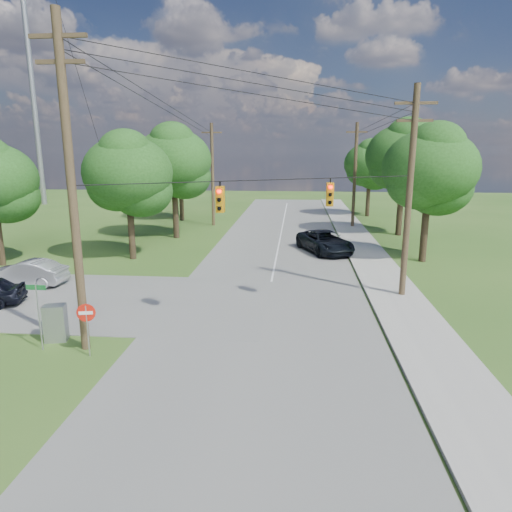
# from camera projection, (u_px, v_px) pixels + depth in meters

# --- Properties ---
(ground) EXTENTS (140.00, 140.00, 0.00)m
(ground) POSITION_uv_depth(u_px,v_px,m) (202.00, 357.00, 16.74)
(ground) COLOR #2F541C
(ground) RESTS_ON ground
(main_road) EXTENTS (10.00, 100.00, 0.03)m
(main_road) POSITION_uv_depth(u_px,v_px,m) (265.00, 312.00, 21.41)
(main_road) COLOR gray
(main_road) RESTS_ON ground
(sidewalk_east) EXTENTS (2.60, 100.00, 0.12)m
(sidewalk_east) POSITION_uv_depth(u_px,v_px,m) (412.00, 315.00, 20.82)
(sidewalk_east) COLOR #AAA99F
(sidewalk_east) RESTS_ON ground
(pole_sw) EXTENTS (2.00, 0.32, 12.00)m
(pole_sw) POSITION_uv_depth(u_px,v_px,m) (71.00, 185.00, 16.11)
(pole_sw) COLOR brown
(pole_sw) RESTS_ON ground
(pole_ne) EXTENTS (2.00, 0.32, 10.50)m
(pole_ne) POSITION_uv_depth(u_px,v_px,m) (409.00, 191.00, 22.49)
(pole_ne) COLOR brown
(pole_ne) RESTS_ON ground
(pole_north_e) EXTENTS (2.00, 0.32, 10.00)m
(pole_north_e) POSITION_uv_depth(u_px,v_px,m) (355.00, 175.00, 43.91)
(pole_north_e) COLOR brown
(pole_north_e) RESTS_ON ground
(pole_north_w) EXTENTS (2.00, 0.32, 10.00)m
(pole_north_w) POSITION_uv_depth(u_px,v_px,m) (213.00, 174.00, 45.11)
(pole_north_w) COLOR brown
(pole_north_w) RESTS_ON ground
(power_lines) EXTENTS (13.93, 29.62, 4.93)m
(power_lines) POSITION_uv_depth(u_px,v_px,m) (265.00, 119.00, 25.73)
(power_lines) COLOR black
(power_lines) RESTS_ON ground
(traffic_signals) EXTENTS (4.91, 3.27, 1.05)m
(traffic_signals) POSITION_uv_depth(u_px,v_px,m) (278.00, 196.00, 19.57)
(traffic_signals) COLOR #CC860C
(traffic_signals) RESTS_ON ground
(radio_mast) EXTENTS (0.70, 0.70, 45.00)m
(radio_mast) POSITION_uv_depth(u_px,v_px,m) (26.00, 31.00, 59.03)
(radio_mast) COLOR gray
(radio_mast) RESTS_ON ground
(tree_w_near) EXTENTS (6.00, 6.00, 8.40)m
(tree_w_near) POSITION_uv_depth(u_px,v_px,m) (128.00, 173.00, 30.64)
(tree_w_near) COLOR #3C2C1E
(tree_w_near) RESTS_ON ground
(tree_w_mid) EXTENTS (6.40, 6.40, 9.22)m
(tree_w_mid) POSITION_uv_depth(u_px,v_px,m) (173.00, 161.00, 38.16)
(tree_w_mid) COLOR #3C2C1E
(tree_w_mid) RESTS_ON ground
(tree_w_far) EXTENTS (6.00, 6.00, 8.73)m
(tree_w_far) POSITION_uv_depth(u_px,v_px,m) (180.00, 162.00, 48.11)
(tree_w_far) COLOR #3C2C1E
(tree_w_far) RESTS_ON ground
(tree_e_near) EXTENTS (6.20, 6.20, 8.81)m
(tree_e_near) POSITION_uv_depth(u_px,v_px,m) (430.00, 169.00, 29.81)
(tree_e_near) COLOR #3C2C1E
(tree_e_near) RESTS_ON ground
(tree_e_mid) EXTENTS (6.60, 6.60, 9.64)m
(tree_e_mid) POSITION_uv_depth(u_px,v_px,m) (404.00, 156.00, 39.32)
(tree_e_mid) COLOR #3C2C1E
(tree_e_mid) RESTS_ON ground
(tree_e_far) EXTENTS (5.80, 5.80, 8.32)m
(tree_e_far) POSITION_uv_depth(u_px,v_px,m) (370.00, 164.00, 51.27)
(tree_e_far) COLOR #3C2C1E
(tree_e_far) RESTS_ON ground
(car_cross_silver) EXTENTS (4.37, 1.59, 1.43)m
(car_cross_silver) POSITION_uv_depth(u_px,v_px,m) (26.00, 273.00, 25.40)
(car_cross_silver) COLOR #A9ABB0
(car_cross_silver) RESTS_ON cross_road
(car_main_north) EXTENTS (4.59, 6.25, 1.58)m
(car_main_north) POSITION_uv_depth(u_px,v_px,m) (325.00, 242.00, 33.73)
(car_main_north) COLOR black
(car_main_north) RESTS_ON main_road
(control_cabinet) EXTENTS (0.93, 0.76, 1.48)m
(control_cabinet) POSITION_uv_depth(u_px,v_px,m) (56.00, 323.00, 18.06)
(control_cabinet) COLOR gray
(control_cabinet) RESTS_ON ground
(do_not_enter_sign) EXTENTS (0.67, 0.19, 2.03)m
(do_not_enter_sign) POSITION_uv_depth(u_px,v_px,m) (86.00, 318.00, 16.50)
(do_not_enter_sign) COLOR gray
(do_not_enter_sign) RESTS_ON ground
(street_name_sign) EXTENTS (0.78, 0.06, 2.59)m
(street_name_sign) POSITION_uv_depth(u_px,v_px,m) (38.00, 309.00, 17.00)
(street_name_sign) COLOR gray
(street_name_sign) RESTS_ON ground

